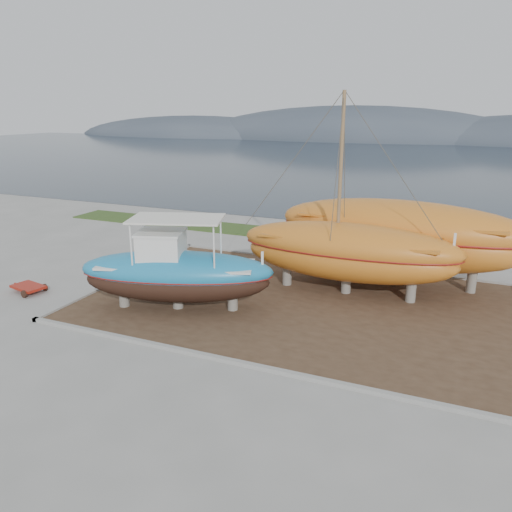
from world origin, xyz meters
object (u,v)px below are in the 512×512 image
at_px(orange_bare_hull, 398,243).
at_px(red_trailer, 29,289).
at_px(orange_sailboat, 351,197).
at_px(white_dinghy, 184,263).
at_px(blue_caique, 176,264).

height_order(orange_bare_hull, red_trailer, orange_bare_hull).
relative_size(orange_sailboat, red_trailer, 4.31).
height_order(white_dinghy, orange_sailboat, orange_sailboat).
bearing_deg(orange_bare_hull, blue_caique, -135.09).
distance_m(blue_caique, white_dinghy, 4.58).
relative_size(blue_caique, red_trailer, 3.52).
relative_size(blue_caique, orange_bare_hull, 0.68).
distance_m(orange_sailboat, red_trailer, 15.51).
distance_m(white_dinghy, red_trailer, 7.38).
bearing_deg(white_dinghy, orange_sailboat, 4.84).
bearing_deg(red_trailer, orange_sailboat, 33.89).
bearing_deg(red_trailer, orange_bare_hull, 39.20).
height_order(white_dinghy, red_trailer, white_dinghy).
bearing_deg(orange_sailboat, red_trailer, -157.96).
distance_m(orange_sailboat, orange_bare_hull, 4.05).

